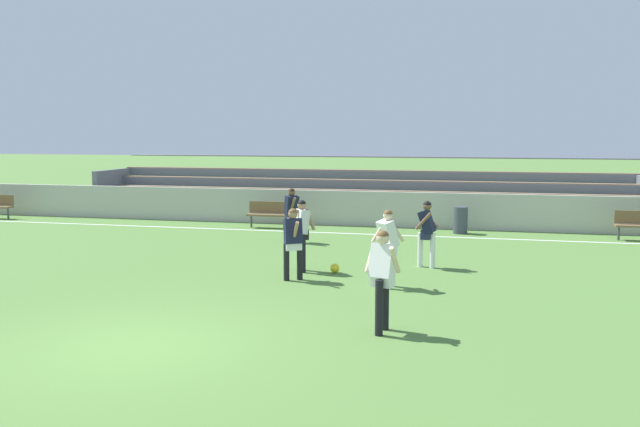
# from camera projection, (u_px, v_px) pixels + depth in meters

# --- Properties ---
(ground_plane) EXTENTS (160.00, 160.00, 0.00)m
(ground_plane) POSITION_uv_depth(u_px,v_px,m) (133.00, 347.00, 10.37)
(ground_plane) COLOR #517A38
(field_line_sideline) EXTENTS (44.00, 0.12, 0.01)m
(field_line_sideline) POSITION_uv_depth(u_px,v_px,m) (320.00, 232.00, 22.22)
(field_line_sideline) COLOR white
(field_line_sideline) RESTS_ON ground
(sideline_wall) EXTENTS (48.00, 0.16, 1.23)m
(sideline_wall) POSITION_uv_depth(u_px,v_px,m) (333.00, 208.00, 23.92)
(sideline_wall) COLOR #BCB7AD
(sideline_wall) RESTS_ON ground
(bleacher_stand) EXTENTS (20.64, 3.21, 2.32)m
(bleacher_stand) POSITION_uv_depth(u_px,v_px,m) (356.00, 193.00, 25.87)
(bleacher_stand) COLOR #897051
(bleacher_stand) RESTS_ON ground
(bench_far_right) EXTENTS (1.80, 0.40, 0.90)m
(bench_far_right) POSITION_uv_depth(u_px,v_px,m) (273.00, 212.00, 23.24)
(bench_far_right) COLOR brown
(bench_far_right) RESTS_ON ground
(trash_bin) EXTENTS (0.46, 0.46, 0.87)m
(trash_bin) POSITION_uv_depth(u_px,v_px,m) (460.00, 220.00, 21.97)
(trash_bin) COLOR #3D424C
(trash_bin) RESTS_ON ground
(player_white_deep_cover) EXTENTS (0.60, 0.48, 1.70)m
(player_white_deep_cover) POSITION_uv_depth(u_px,v_px,m) (302.00, 229.00, 15.91)
(player_white_deep_cover) COLOR black
(player_white_deep_cover) RESTS_ON ground
(player_dark_pressing_high) EXTENTS (0.48, 0.71, 1.61)m
(player_dark_pressing_high) POSITION_uv_depth(u_px,v_px,m) (293.00, 238.00, 14.96)
(player_dark_pressing_high) COLOR black
(player_dark_pressing_high) RESTS_ON ground
(player_dark_wide_right) EXTENTS (0.48, 0.67, 1.62)m
(player_dark_wide_right) POSITION_uv_depth(u_px,v_px,m) (292.00, 210.00, 20.18)
(player_dark_wide_right) COLOR black
(player_dark_wide_right) RESTS_ON ground
(player_white_on_ball) EXTENTS (0.59, 0.48, 1.70)m
(player_white_on_ball) POSITION_uv_depth(u_px,v_px,m) (382.00, 272.00, 11.01)
(player_white_on_ball) COLOR black
(player_white_on_ball) RESTS_ON ground
(player_white_dropping_back) EXTENTS (0.69, 0.54, 1.66)m
(player_white_dropping_back) POSITION_uv_depth(u_px,v_px,m) (388.00, 241.00, 14.27)
(player_white_dropping_back) COLOR white
(player_white_dropping_back) RESTS_ON ground
(player_dark_wide_left) EXTENTS (0.54, 0.53, 1.63)m
(player_dark_wide_left) POSITION_uv_depth(u_px,v_px,m) (427.00, 228.00, 16.38)
(player_dark_wide_left) COLOR white
(player_dark_wide_left) RESTS_ON ground
(soccer_ball) EXTENTS (0.22, 0.22, 0.22)m
(soccer_ball) POSITION_uv_depth(u_px,v_px,m) (335.00, 268.00, 15.84)
(soccer_ball) COLOR yellow
(soccer_ball) RESTS_ON ground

